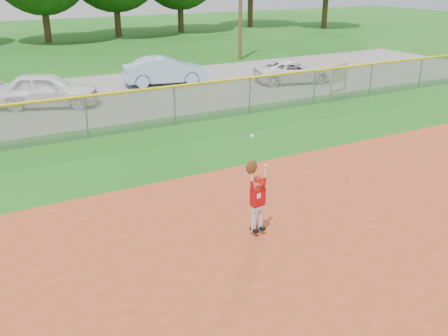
# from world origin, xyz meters

# --- Properties ---
(ground) EXTENTS (120.00, 120.00, 0.00)m
(ground) POSITION_xyz_m (0.00, 0.00, 0.00)
(ground) COLOR #1A5D15
(ground) RESTS_ON ground
(parking_strip) EXTENTS (44.00, 10.00, 0.03)m
(parking_strip) POSITION_xyz_m (0.00, 16.00, 0.01)
(parking_strip) COLOR slate
(parking_strip) RESTS_ON ground
(car_white_a) EXTENTS (4.64, 3.20, 1.47)m
(car_white_a) POSITION_xyz_m (-3.70, 15.15, 0.76)
(car_white_a) COLOR white
(car_white_a) RESTS_ON parking_strip
(car_blue) EXTENTS (4.49, 2.33, 1.41)m
(car_blue) POSITION_xyz_m (2.54, 16.96, 0.73)
(car_blue) COLOR #97C0E1
(car_blue) RESTS_ON parking_strip
(car_white_b) EXTENTS (4.46, 2.85, 1.15)m
(car_white_b) POSITION_xyz_m (8.63, 14.17, 0.60)
(car_white_b) COLOR white
(car_white_b) RESTS_ON parking_strip
(sponsor_sign) EXTENTS (1.48, 0.60, 1.40)m
(sponsor_sign) POSITION_xyz_m (9.13, 11.22, 0.92)
(sponsor_sign) COLOR gray
(sponsor_sign) RESTS_ON ground
(outfield_fence) EXTENTS (40.06, 0.10, 1.55)m
(outfield_fence) POSITION_xyz_m (0.00, 10.00, 0.88)
(outfield_fence) COLOR gray
(outfield_fence) RESTS_ON ground
(ballplayer) EXTENTS (0.56, 0.25, 2.24)m
(ballplayer) POSITION_xyz_m (-1.94, 1.21, 0.99)
(ballplayer) COLOR silver
(ballplayer) RESTS_ON ground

